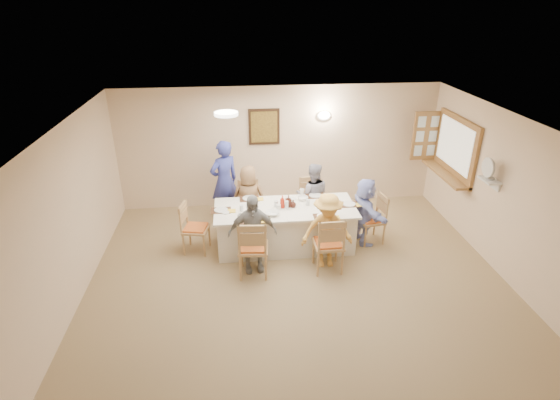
{
  "coord_description": "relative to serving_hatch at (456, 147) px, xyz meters",
  "views": [
    {
      "loc": [
        -0.88,
        -4.99,
        4.08
      ],
      "look_at": [
        -0.2,
        1.4,
        1.05
      ],
      "focal_mm": 28.0,
      "sensor_mm": 36.0,
      "label": 1
    }
  ],
  "objects": [
    {
      "name": "ground",
      "position": [
        -3.21,
        -2.4,
        -1.5
      ],
      "size": [
        7.0,
        7.0,
        0.0
      ],
      "primitive_type": "plane",
      "color": "tan"
    },
    {
      "name": "room_walls",
      "position": [
        -3.21,
        -2.4,
        0.01
      ],
      "size": [
        7.0,
        7.0,
        7.0
      ],
      "color": "beige",
      "rests_on": "ground"
    },
    {
      "name": "wall_picture",
      "position": [
        -3.51,
        1.06,
        0.2
      ],
      "size": [
        0.62,
        0.05,
        0.72
      ],
      "color": "#301E10",
      "rests_on": "room_walls"
    },
    {
      "name": "wall_sconce",
      "position": [
        -2.31,
        1.04,
        0.4
      ],
      "size": [
        0.26,
        0.09,
        0.18
      ],
      "primitive_type": "ellipsoid",
      "color": "white",
      "rests_on": "room_walls"
    },
    {
      "name": "ceiling_light",
      "position": [
        -4.21,
        -0.9,
        0.97
      ],
      "size": [
        0.36,
        0.36,
        0.05
      ],
      "primitive_type": "cylinder",
      "color": "white",
      "rests_on": "room_walls"
    },
    {
      "name": "serving_hatch",
      "position": [
        0.0,
        0.0,
        0.0
      ],
      "size": [
        0.06,
        1.5,
        1.15
      ],
      "primitive_type": "cube",
      "color": "olive",
      "rests_on": "room_walls"
    },
    {
      "name": "hatch_sill",
      "position": [
        -0.12,
        0.0,
        -0.53
      ],
      "size": [
        0.3,
        1.5,
        0.05
      ],
      "primitive_type": "cube",
      "color": "olive",
      "rests_on": "room_walls"
    },
    {
      "name": "shutter_door",
      "position": [
        -0.26,
        0.76,
        0.0
      ],
      "size": [
        0.55,
        0.04,
        1.0
      ],
      "primitive_type": "cube",
      "color": "olive",
      "rests_on": "room_walls"
    },
    {
      "name": "fan_shelf",
      "position": [
        -0.08,
        -1.35,
        -0.1
      ],
      "size": [
        0.22,
        0.36,
        0.03
      ],
      "primitive_type": "cube",
      "color": "white",
      "rests_on": "room_walls"
    },
    {
      "name": "desk_fan",
      "position": [
        -0.11,
        -1.35,
        0.05
      ],
      "size": [
        0.3,
        0.3,
        0.28
      ],
      "primitive_type": null,
      "color": "#A5A5A8",
      "rests_on": "fan_shelf"
    },
    {
      "name": "dining_table",
      "position": [
        -3.29,
        -0.7,
        -1.12
      ],
      "size": [
        2.43,
        1.03,
        0.76
      ],
      "primitive_type": "cube",
      "color": "white",
      "rests_on": "ground"
    },
    {
      "name": "chair_back_left",
      "position": [
        -3.89,
        0.1,
        -1.05
      ],
      "size": [
        0.44,
        0.44,
        0.9
      ],
      "primitive_type": null,
      "rotation": [
        0.0,
        0.0,
        0.02
      ],
      "color": "tan",
      "rests_on": "ground"
    },
    {
      "name": "chair_back_right",
      "position": [
        -2.69,
        0.1,
        -1.04
      ],
      "size": [
        0.47,
        0.47,
        0.91
      ],
      "primitive_type": null,
      "rotation": [
        0.0,
        0.0,
        0.09
      ],
      "color": "tan",
      "rests_on": "ground"
    },
    {
      "name": "chair_front_left",
      "position": [
        -3.89,
        -1.5,
        -1.0
      ],
      "size": [
        0.52,
        0.52,
        1.0
      ],
      "primitive_type": null,
      "rotation": [
        0.0,
        0.0,
        3.06
      ],
      "color": "tan",
      "rests_on": "ground"
    },
    {
      "name": "chair_front_right",
      "position": [
        -2.69,
        -1.5,
        -1.0
      ],
      "size": [
        0.48,
        0.48,
        0.99
      ],
      "primitive_type": null,
      "rotation": [
        0.0,
        0.0,
        3.16
      ],
      "color": "tan",
      "rests_on": "ground"
    },
    {
      "name": "chair_left_end",
      "position": [
        -4.84,
        -0.7,
        -1.05
      ],
      "size": [
        0.51,
        0.51,
        0.91
      ],
      "primitive_type": null,
      "rotation": [
        0.0,
        0.0,
        1.37
      ],
      "color": "tan",
      "rests_on": "ground"
    },
    {
      "name": "chair_right_end",
      "position": [
        -1.74,
        -0.7,
        -1.05
      ],
      "size": [
        0.5,
        0.5,
        0.91
      ],
      "primitive_type": null,
      "rotation": [
        0.0,
        0.0,
        -1.4
      ],
      "color": "tan",
      "rests_on": "ground"
    },
    {
      "name": "diner_back_left",
      "position": [
        -3.89,
        -0.02,
        -0.86
      ],
      "size": [
        0.72,
        0.56,
        1.28
      ],
      "primitive_type": "imported",
      "rotation": [
        0.0,
        0.0,
        3.02
      ],
      "color": "brown",
      "rests_on": "ground"
    },
    {
      "name": "diner_back_right",
      "position": [
        -2.69,
        -0.02,
        -0.86
      ],
      "size": [
        0.76,
        0.66,
        1.29
      ],
      "primitive_type": "imported",
      "rotation": [
        0.0,
        0.0,
        3.0
      ],
      "color": "#8F8DA1",
      "rests_on": "ground"
    },
    {
      "name": "diner_front_left",
      "position": [
        -3.89,
        -1.38,
        -0.83
      ],
      "size": [
        0.83,
        0.43,
        1.33
      ],
      "primitive_type": "imported",
      "rotation": [
        0.0,
        0.0,
        0.07
      ],
      "color": "gray",
      "rests_on": "ground"
    },
    {
      "name": "diner_front_right",
      "position": [
        -2.69,
        -1.38,
        -0.86
      ],
      "size": [
        0.85,
        0.51,
        1.29
      ],
      "primitive_type": "imported",
      "rotation": [
        0.0,
        0.0,
        -0.02
      ],
      "color": "#F3B34E",
      "rests_on": "ground"
    },
    {
      "name": "diner_right_end",
      "position": [
        -1.87,
        -0.7,
        -0.88
      ],
      "size": [
        1.24,
        0.68,
        1.23
      ],
      "primitive_type": "imported",
      "rotation": [
        0.0,
        0.0,
        1.71
      ],
      "color": "#A9B5FC",
      "rests_on": "ground"
    },
    {
      "name": "caregiver",
      "position": [
        -4.34,
        0.45,
        -0.68
      ],
      "size": [
        0.94,
        0.92,
        1.63
      ],
      "primitive_type": "imported",
      "rotation": [
        0.0,
        0.0,
        3.69
      ],
      "color": "#3740A1",
      "rests_on": "ground"
    },
    {
      "name": "placemat_fl",
      "position": [
        -3.89,
        -1.12,
        -0.74
      ],
      "size": [
        0.37,
        0.27,
        0.01
      ],
      "primitive_type": "cube",
      "color": "#472B19",
      "rests_on": "dining_table"
    },
    {
      "name": "plate_fl",
      "position": [
        -3.89,
        -1.12,
        -0.73
      ],
      "size": [
        0.26,
        0.26,
        0.02
      ],
      "primitive_type": "cylinder",
      "color": "white",
      "rests_on": "dining_table"
    },
    {
      "name": "napkin_fl",
      "position": [
        -3.71,
        -1.17,
        -0.73
      ],
      "size": [
        0.14,
        0.14,
        0.01
      ],
      "primitive_type": "cube",
      "color": "yellow",
      "rests_on": "dining_table"
    },
    {
      "name": "placemat_fr",
      "position": [
        -2.69,
        -1.12,
        -0.74
      ],
      "size": [
        0.35,
        0.26,
        0.01
      ],
      "primitive_type": "cube",
      "color": "#472B19",
      "rests_on": "dining_table"
    },
    {
      "name": "plate_fr",
      "position": [
        -2.69,
        -1.12,
        -0.73
      ],
      "size": [
        0.25,
        0.25,
        0.02
      ],
      "primitive_type": "cylinder",
      "color": "white",
      "rests_on": "dining_table"
    },
    {
      "name": "napkin_fr",
      "position": [
        -2.51,
        -1.17,
        -0.73
      ],
      "size": [
        0.13,
        0.13,
        0.01
      ],
      "primitive_type": "cube",
      "color": "yellow",
      "rests_on": "dining_table"
    },
    {
      "name": "placemat_bl",
      "position": [
        -3.89,
        -0.28,
        -0.74
      ],
      "size": [
        0.35,
        0.26,
        0.01
      ],
      "primitive_type": "cube",
      "color": "#472B19",
      "rests_on": "dining_table"
    },
    {
      "name": "plate_bl",
      "position": [
        -3.89,
        -0.28,
        -0.73
      ],
      "size": [
        0.24,
        0.24,
        0.02
      ],
      "primitive_type": "cylinder",
      "color": "white",
      "rests_on": "dining_table"
    },
    {
      "name": "napkin_bl",
      "position": [
        -3.71,
        -0.33,
        -0.73
      ],
      "size": [
        0.14,
        0.14,
        0.01
      ],
      "primitive_type": "cube",
      "color": "yellow",
      "rests_on": "dining_table"
    },
    {
      "name": "placemat_br",
      "position": [
        -2.69,
        -0.28,
        -0.74
      ],
      "size": [
        0.34,
        0.25,
        0.01
      ],
      "primitive_type": "cube",
      "color": "#472B19",
      "rests_on": "dining_table"
    },
    {
      "name": "plate_br",
      "position": [
        -2.69,
        -0.28,
        -0.73
      ],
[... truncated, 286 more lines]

